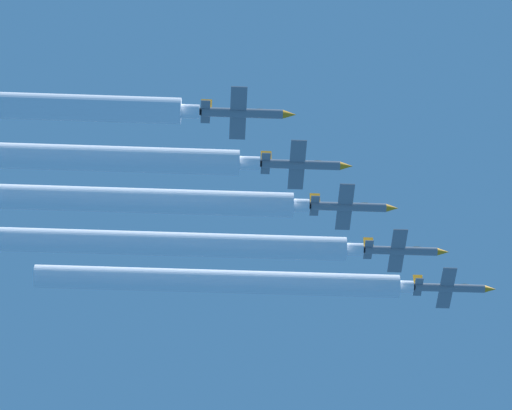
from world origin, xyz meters
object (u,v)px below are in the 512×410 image
Objects in this scene: jet_lead at (452,288)px; jet_fourth_echelon at (304,165)px; jet_fifth_echelon at (245,113)px; jet_third_echelon at (351,207)px; jet_second_echelon at (403,251)px.

jet_fourth_echelon is (28.82, -25.28, -4.24)m from jet_lead.
jet_fifth_echelon is at bearing -41.21° from jet_fourth_echelon.
jet_fourth_echelon is at bearing -41.25° from jet_lead.
jet_third_echelon reaches higher than jet_fourth_echelon.
jet_lead is 1.00× the size of jet_fifth_echelon.
jet_lead reaches higher than jet_fourth_echelon.
jet_third_echelon is 12.30m from jet_fourth_echelon.
jet_fourth_echelon reaches higher than jet_fifth_echelon.
jet_second_echelon is 13.38m from jet_third_echelon.
jet_fifth_echelon is at bearing -40.56° from jet_second_echelon.
jet_fifth_echelon is (29.25, -25.03, -3.72)m from jet_second_echelon.
jet_lead reaches higher than jet_second_echelon.
jet_third_echelon is at bearing -41.76° from jet_second_echelon.
jet_second_echelon is at bearing 138.24° from jet_third_echelon.
jet_fourth_echelon is 1.00× the size of jet_fifth_echelon.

